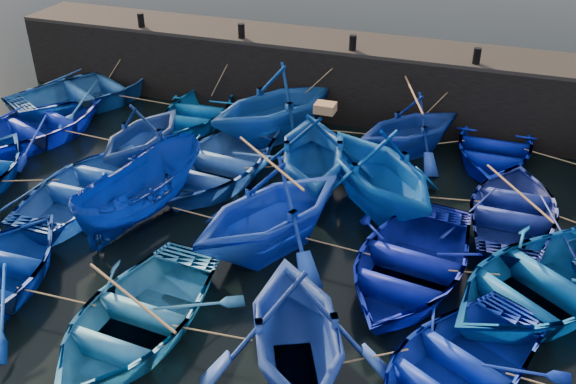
% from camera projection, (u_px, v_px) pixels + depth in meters
% --- Properties ---
extents(ground, '(120.00, 120.00, 0.00)m').
position_uv_depth(ground, '(242.00, 284.00, 14.86)').
color(ground, black).
rests_on(ground, ground).
extents(quay_wall, '(26.00, 2.50, 2.50)m').
position_uv_depth(quay_wall, '(357.00, 80.00, 22.74)').
color(quay_wall, black).
rests_on(quay_wall, ground).
extents(quay_top, '(26.00, 2.50, 0.12)m').
position_uv_depth(quay_top, '(359.00, 44.00, 22.07)').
color(quay_top, black).
rests_on(quay_top, quay_wall).
extents(bollard_0, '(0.24, 0.24, 0.50)m').
position_uv_depth(bollard_0, '(141.00, 20.00, 23.49)').
color(bollard_0, black).
rests_on(bollard_0, quay_top).
extents(bollard_1, '(0.24, 0.24, 0.50)m').
position_uv_depth(bollard_1, '(241.00, 31.00, 22.34)').
color(bollard_1, black).
rests_on(bollard_1, quay_top).
extents(bollard_2, '(0.24, 0.24, 0.50)m').
position_uv_depth(bollard_2, '(353.00, 43.00, 21.18)').
color(bollard_2, black).
rests_on(bollard_2, quay_top).
extents(bollard_3, '(0.24, 0.24, 0.50)m').
position_uv_depth(bollard_3, '(477.00, 56.00, 20.03)').
color(bollard_3, black).
rests_on(bollard_3, quay_top).
extents(boat_0, '(6.54, 7.10, 1.20)m').
position_uv_depth(boat_0, '(89.00, 90.00, 23.70)').
color(boat_0, '#1E58A3').
rests_on(boat_0, ground).
extents(boat_1, '(3.58, 4.75, 0.93)m').
position_uv_depth(boat_1, '(197.00, 111.00, 22.36)').
color(boat_1, blue).
rests_on(boat_1, ground).
extents(boat_2, '(6.16, 6.36, 2.56)m').
position_uv_depth(boat_2, '(274.00, 103.00, 20.85)').
color(boat_2, '#104AA0').
rests_on(boat_2, ground).
extents(boat_3, '(5.07, 5.13, 2.05)m').
position_uv_depth(boat_3, '(410.00, 126.00, 19.95)').
color(boat_3, navy).
rests_on(boat_3, ground).
extents(boat_4, '(3.46, 4.84, 1.00)m').
position_uv_depth(boat_4, '(494.00, 146.00, 19.89)').
color(boat_4, '#000F95').
rests_on(boat_4, ground).
extents(boat_6, '(5.39, 6.23, 1.09)m').
position_uv_depth(boat_6, '(36.00, 126.00, 21.10)').
color(boat_6, '#0B21B2').
rests_on(boat_6, ground).
extents(boat_7, '(3.54, 4.02, 2.00)m').
position_uv_depth(boat_7, '(142.00, 133.00, 19.55)').
color(boat_7, navy).
rests_on(boat_7, ground).
extents(boat_8, '(4.35, 5.71, 1.11)m').
position_uv_depth(boat_8, '(216.00, 163.00, 18.81)').
color(boat_8, blue).
rests_on(boat_8, ground).
extents(boat_9, '(5.25, 5.64, 2.42)m').
position_uv_depth(boat_9, '(314.00, 150.00, 18.09)').
color(boat_9, '#0D489C').
rests_on(boat_9, ground).
extents(boat_10, '(6.28, 6.30, 2.52)m').
position_uv_depth(boat_10, '(380.00, 167.00, 17.12)').
color(boat_10, blue).
rests_on(boat_10, ground).
extents(boat_11, '(3.51, 4.85, 1.00)m').
position_uv_depth(boat_11, '(515.00, 209.00, 16.74)').
color(boat_11, navy).
rests_on(boat_11, ground).
extents(boat_14, '(3.63, 5.02, 1.03)m').
position_uv_depth(boat_14, '(86.00, 186.00, 17.74)').
color(boat_14, blue).
rests_on(boat_14, ground).
extents(boat_15, '(2.60, 4.68, 1.71)m').
position_uv_depth(boat_15, '(141.00, 192.00, 16.81)').
color(boat_15, navy).
rests_on(boat_15, ground).
extents(boat_16, '(5.69, 5.97, 2.45)m').
position_uv_depth(boat_16, '(271.00, 208.00, 15.42)').
color(boat_16, '#1137BF').
rests_on(boat_16, ground).
extents(boat_17, '(4.39, 5.67, 1.08)m').
position_uv_depth(boat_17, '(409.00, 263.00, 14.67)').
color(boat_17, '#081490').
rests_on(boat_17, ground).
extents(boat_18, '(6.53, 6.84, 1.15)m').
position_uv_depth(boat_18, '(543.00, 282.00, 14.01)').
color(boat_18, '#074E8F').
rests_on(boat_18, ground).
extents(boat_22, '(3.84, 5.14, 1.02)m').
position_uv_depth(boat_22, '(134.00, 317.00, 13.14)').
color(boat_22, '#2D7FD0').
rests_on(boat_22, ground).
extents(boat_23, '(5.23, 5.51, 2.27)m').
position_uv_depth(boat_23, '(296.00, 328.00, 11.95)').
color(boat_23, '#2144A6').
rests_on(boat_23, ground).
extents(boat_24, '(5.05, 5.59, 0.95)m').
position_uv_depth(boat_24, '(455.00, 364.00, 12.07)').
color(boat_24, '#0B28CC').
rests_on(boat_24, ground).
extents(wooden_crate, '(0.55, 0.45, 0.26)m').
position_uv_depth(wooden_crate, '(325.00, 108.00, 17.32)').
color(wooden_crate, '#976D42').
rests_on(wooden_crate, boat_9).
extents(mooring_ropes, '(18.41, 11.92, 2.10)m').
position_uv_depth(mooring_ropes, '(302.00, 158.00, 18.43)').
color(mooring_ropes, tan).
rests_on(mooring_ropes, ground).
extents(loose_oars, '(9.43, 12.16, 1.51)m').
position_uv_depth(loose_oars, '(350.00, 176.00, 15.88)').
color(loose_oars, '#99724C').
rests_on(loose_oars, ground).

